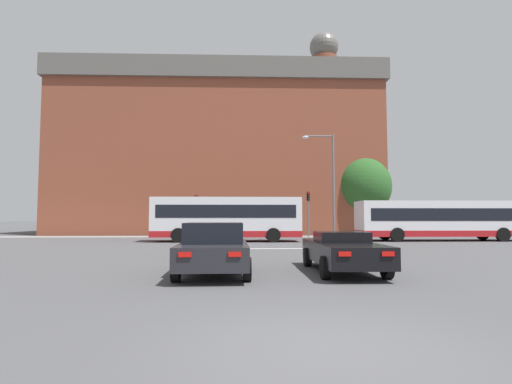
% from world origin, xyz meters
% --- Properties ---
extents(ground_plane, '(400.00, 400.00, 0.00)m').
position_xyz_m(ground_plane, '(0.00, 0.00, 0.00)').
color(ground_plane, '#474749').
extents(stop_line_strip, '(7.74, 0.30, 0.01)m').
position_xyz_m(stop_line_strip, '(0.00, 16.77, 0.00)').
color(stop_line_strip, silver).
rests_on(stop_line_strip, ground_plane).
extents(far_pavement, '(68.60, 2.50, 0.01)m').
position_xyz_m(far_pavement, '(0.00, 31.13, 0.01)').
color(far_pavement, gray).
rests_on(far_pavement, ground_plane).
extents(brick_civic_building, '(34.64, 16.54, 24.08)m').
position_xyz_m(brick_civic_building, '(-3.61, 41.44, 9.03)').
color(brick_civic_building, brown).
rests_on(brick_civic_building, ground_plane).
extents(car_saloon_left, '(2.17, 4.38, 1.54)m').
position_xyz_m(car_saloon_left, '(-1.95, 6.73, 0.77)').
color(car_saloon_left, '#232328').
rests_on(car_saloon_left, ground_plane).
extents(car_roadster_right, '(1.93, 4.84, 1.25)m').
position_xyz_m(car_roadster_right, '(2.02, 7.21, 0.66)').
color(car_roadster_right, black).
rests_on(car_roadster_right, ground_plane).
extents(bus_crossing_lead, '(10.56, 2.71, 3.15)m').
position_xyz_m(bus_crossing_lead, '(-2.23, 23.59, 1.69)').
color(bus_crossing_lead, silver).
rests_on(bus_crossing_lead, ground_plane).
extents(bus_crossing_trailing, '(12.37, 2.72, 2.93)m').
position_xyz_m(bus_crossing_trailing, '(13.66, 23.95, 1.57)').
color(bus_crossing_trailing, silver).
rests_on(bus_crossing_trailing, ground_plane).
extents(traffic_light_far_right, '(0.26, 0.31, 4.05)m').
position_xyz_m(traffic_light_far_right, '(4.82, 30.39, 2.73)').
color(traffic_light_far_right, slate).
rests_on(traffic_light_far_right, ground_plane).
extents(traffic_light_far_left, '(0.26, 0.31, 3.73)m').
position_xyz_m(traffic_light_far_left, '(-5.22, 30.23, 2.53)').
color(traffic_light_far_left, slate).
rests_on(traffic_light_far_left, ground_plane).
extents(street_lamp_junction, '(2.39, 0.36, 7.92)m').
position_xyz_m(street_lamp_junction, '(5.23, 23.90, 4.81)').
color(street_lamp_junction, slate).
rests_on(street_lamp_junction, ground_plane).
extents(pedestrian_waiting, '(0.42, 0.27, 1.85)m').
position_xyz_m(pedestrian_waiting, '(-7.44, 31.11, 1.10)').
color(pedestrian_waiting, black).
rests_on(pedestrian_waiting, ground_plane).
extents(pedestrian_walking_east, '(0.45, 0.42, 1.60)m').
position_xyz_m(pedestrian_walking_east, '(-2.32, 31.98, 0.93)').
color(pedestrian_walking_east, black).
rests_on(pedestrian_walking_east, ground_plane).
extents(pedestrian_walking_west, '(0.42, 0.45, 1.64)m').
position_xyz_m(pedestrian_walking_west, '(3.98, 30.76, 0.96)').
color(pedestrian_walking_west, brown).
rests_on(pedestrian_walking_west, ground_plane).
extents(tree_by_building, '(5.88, 5.88, 8.03)m').
position_xyz_m(tree_by_building, '(11.11, 34.97, 4.94)').
color(tree_by_building, '#4C3823').
rests_on(tree_by_building, ground_plane).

